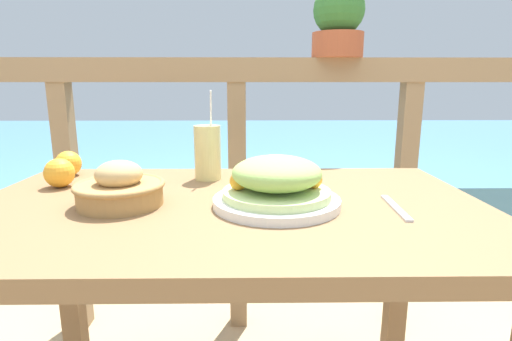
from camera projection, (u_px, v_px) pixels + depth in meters
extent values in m
cube|color=olive|center=(228.00, 210.00, 0.93)|extent=(1.19, 0.74, 0.04)
cube|color=olive|center=(71.00, 292.00, 1.31)|extent=(0.06, 0.06, 0.72)
cube|color=olive|center=(396.00, 290.00, 1.32)|extent=(0.06, 0.06, 0.72)
cube|color=#937551|center=(236.00, 70.00, 1.53)|extent=(2.80, 0.08, 0.09)
cube|color=#937551|center=(72.00, 211.00, 1.64)|extent=(0.07, 0.07, 1.03)
cube|color=#937551|center=(238.00, 210.00, 1.65)|extent=(0.07, 0.07, 1.03)
cube|color=#937551|center=(402.00, 209.00, 1.66)|extent=(0.07, 0.07, 1.03)
cube|color=teal|center=(246.00, 161.00, 4.15)|extent=(12.00, 4.00, 0.47)
cylinder|color=white|center=(276.00, 202.00, 0.90)|extent=(0.28, 0.28, 0.02)
cylinder|color=#C6DB8E|center=(277.00, 194.00, 0.89)|extent=(0.24, 0.24, 0.02)
ellipsoid|color=#9EC660|center=(277.00, 173.00, 0.88)|extent=(0.20, 0.20, 0.08)
sphere|color=#F9A328|center=(314.00, 180.00, 0.90)|extent=(0.04, 0.04, 0.04)
sphere|color=#F9A328|center=(239.00, 181.00, 0.88)|extent=(0.04, 0.04, 0.04)
cylinder|color=#DBCC7F|center=(208.00, 153.00, 1.13)|extent=(0.08, 0.08, 0.15)
cylinder|color=white|center=(211.00, 129.00, 1.12)|extent=(0.01, 0.06, 0.21)
cylinder|color=#AD7F47|center=(120.00, 194.00, 0.90)|extent=(0.19, 0.19, 0.05)
torus|color=#AD7F47|center=(120.00, 185.00, 0.89)|extent=(0.20, 0.20, 0.01)
ellipsoid|color=tan|center=(119.00, 174.00, 0.89)|extent=(0.10, 0.10, 0.06)
cylinder|color=#A34C2D|center=(337.00, 45.00, 1.51)|extent=(0.19, 0.19, 0.09)
sphere|color=#336B2D|center=(339.00, 10.00, 1.48)|extent=(0.19, 0.19, 0.19)
cube|color=silver|center=(396.00, 207.00, 0.88)|extent=(0.02, 0.18, 0.00)
sphere|color=#F9A328|center=(59.00, 173.00, 1.05)|extent=(0.08, 0.08, 0.08)
sphere|color=#F9A328|center=(68.00, 163.00, 1.18)|extent=(0.07, 0.07, 0.07)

